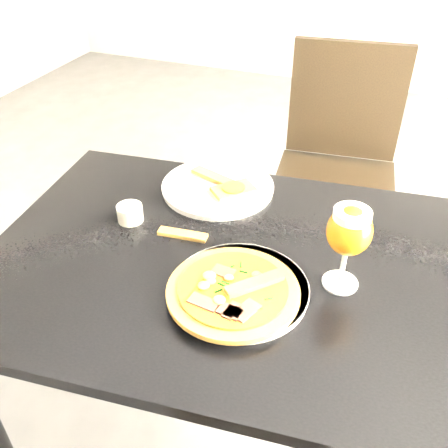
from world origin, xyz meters
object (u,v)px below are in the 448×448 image
at_px(dining_table, 244,290).
at_px(pizza, 234,290).
at_px(chair_far, 336,166).
at_px(beer_glass, 349,232).

distance_m(dining_table, pizza, 0.17).
height_order(dining_table, chair_far, chair_far).
bearing_deg(beer_glass, chair_far, 99.23).
xyz_separation_m(dining_table, beer_glass, (0.22, 0.00, 0.23)).
bearing_deg(dining_table, beer_glass, -5.30).
xyz_separation_m(pizza, beer_glass, (0.20, 0.12, 0.12)).
distance_m(dining_table, beer_glass, 0.32).
xyz_separation_m(dining_table, chair_far, (0.07, 0.90, -0.12)).
bearing_deg(dining_table, chair_far, 79.72).
relative_size(chair_far, pizza, 3.52).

